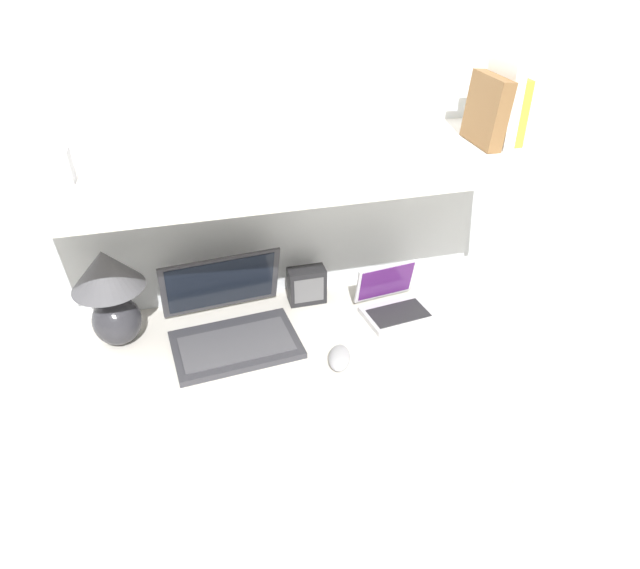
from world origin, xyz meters
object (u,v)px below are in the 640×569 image
Objects in this scene: laptop_small at (394,304)px; shelf_gadget at (57,167)px; table_lamp at (110,290)px; router_box at (307,285)px; book_brown at (487,111)px; book_white at (502,100)px; book_yellow at (512,110)px; computer_mouse at (339,358)px; laptop_large at (231,324)px.

laptop_small is 2.73× the size of shelf_gadget.
router_box is at bearing 5.99° from table_lamp.
router_box is (-0.27, 0.14, 0.03)m from laptop_small.
book_brown is at bearing -2.77° from table_lamp.
book_brown is (1.14, -0.05, 0.47)m from table_lamp.
table_lamp is at bearing 177.33° from book_white.
router_box is at bearing 168.62° from book_yellow.
laptop_small is 0.32m from computer_mouse.
table_lamp is 0.38m from laptop_large.
book_yellow is 0.95× the size of book_brown.
shelf_gadget is (-0.05, -0.05, 0.41)m from table_lamp.
computer_mouse is (-0.25, -0.20, -0.02)m from laptop_small.
router_box is 1.47× the size of shelf_gadget.
book_yellow is 1.26m from shelf_gadget.
laptop_small is 1.09m from shelf_gadget.
table_lamp is 3.71× the size of shelf_gadget.
shelf_gadget reaches higher than router_box.
shelf_gadget reaches higher than table_lamp.
router_box is 0.84m from book_white.
laptop_large is 0.31m from router_box.
computer_mouse is (0.30, -0.21, -0.03)m from laptop_large.
computer_mouse is 1.52× the size of shelf_gadget.
router_box is at bearing 166.87° from book_brown.
shelf_gadget is (-0.39, 0.02, 0.55)m from laptop_large.
laptop_small is at bearing 38.69° from computer_mouse.
router_box is 0.65× the size of book_brown.
shelf_gadget is (-0.68, 0.22, 0.59)m from computer_mouse.
router_box is at bearing 151.69° from laptop_small.
laptop_small reaches higher than computer_mouse.
book_white is 1.23m from shelf_gadget.
book_yellow is 2.16× the size of shelf_gadget.
shelf_gadget reaches higher than computer_mouse.
laptop_large is 1.66× the size of book_white.
laptop_large is 0.67m from shelf_gadget.
book_brown reaches higher than computer_mouse.
computer_mouse is at bearing -157.67° from book_white.
laptop_large is 2.07× the size of book_brown.
table_lamp reaches higher than laptop_small.
table_lamp is at bearing 156.45° from computer_mouse.
book_white reaches higher than laptop_small.
laptop_large is 3.11× the size of computer_mouse.
laptop_large reaches higher than computer_mouse.
book_white is at bearing 0.00° from book_brown.
laptop_large is 2.19× the size of book_yellow.
router_box is 0.85m from book_yellow.
shelf_gadget is at bearing -169.77° from router_box.
book_white reaches higher than shelf_gadget.
router_box is 0.52× the size of book_white.
shelf_gadget is at bearing 180.00° from book_brown.
laptop_small is 0.71m from book_white.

